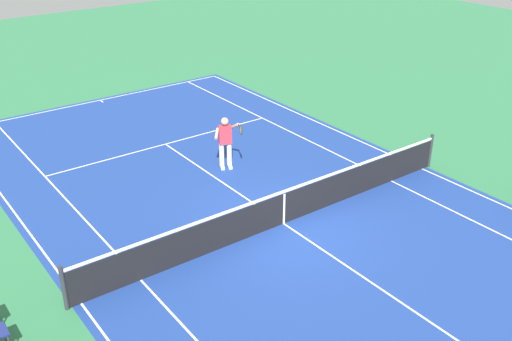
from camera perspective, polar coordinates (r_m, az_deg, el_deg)
ground_plane at (r=15.67m, az=2.63°, el=-5.07°), size 60.00×60.00×0.00m
court_slab at (r=15.67m, az=2.63°, el=-5.07°), size 24.20×11.40×0.00m
court_line_markings at (r=15.67m, az=2.63°, el=-5.06°), size 23.85×11.05×0.01m
tennis_net at (r=15.42m, az=2.67°, el=-3.51°), size 0.10×11.70×1.08m
tennis_player_near at (r=18.22m, az=-2.91°, el=2.90°), size 1.19×0.75×1.70m
tennis_ball at (r=18.27m, az=8.80°, el=-0.43°), size 0.07×0.07×0.07m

